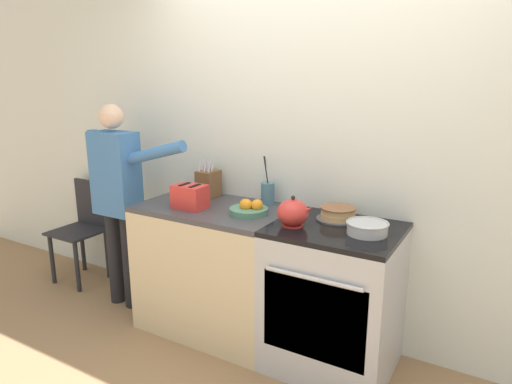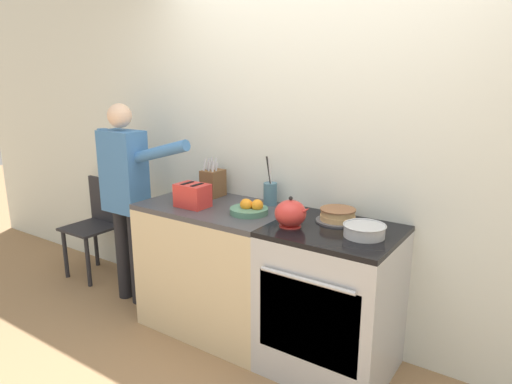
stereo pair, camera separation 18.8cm
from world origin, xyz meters
name	(u,v)px [view 1 (the left image)]	position (x,y,z in m)	size (l,w,h in m)	color
ground_plane	(271,378)	(0.00, 0.00, 0.00)	(16.00, 16.00, 0.00)	#93704C
wall_back	(320,147)	(0.00, 0.64, 1.30)	(8.00, 0.04, 2.60)	silver
counter_cabinet	(215,268)	(-0.62, 0.31, 0.45)	(1.00, 0.62, 0.90)	beige
stove_range	(333,298)	(0.25, 0.31, 0.45)	(0.73, 0.65, 0.90)	#B7BABF
layer_cake	(338,214)	(0.21, 0.45, 0.93)	(0.26, 0.26, 0.08)	#4C4C51
tea_kettle	(293,213)	(0.02, 0.21, 0.97)	(0.23, 0.18, 0.18)	red
mixing_bowl	(367,228)	(0.44, 0.29, 0.93)	(0.23, 0.23, 0.07)	#B7BABF
knife_block	(208,183)	(-0.79, 0.49, 1.00)	(0.13, 0.15, 0.28)	brown
utensil_crock	(268,193)	(-0.32, 0.54, 0.98)	(0.09, 0.09, 0.33)	#477084
fruit_bowl	(249,209)	(-0.32, 0.28, 0.93)	(0.24, 0.24, 0.10)	#4C7F66
toaster	(190,197)	(-0.73, 0.20, 0.97)	(0.23, 0.15, 0.16)	red
person_baker	(118,190)	(-1.43, 0.23, 0.92)	(0.90, 0.20, 1.55)	black
dining_chair	(85,223)	(-2.08, 0.43, 0.50)	(0.40, 0.40, 0.86)	#232328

